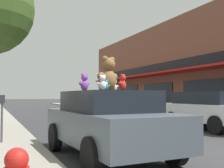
% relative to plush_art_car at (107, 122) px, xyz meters
% --- Properties ---
extents(plush_art_car, '(2.09, 4.19, 1.50)m').
position_rel_plush_art_car_xyz_m(plush_art_car, '(0.00, 0.00, 0.00)').
color(plush_art_car, '#4C5660').
rests_on(plush_art_car, ground_plane).
extents(teddy_bear_giant, '(0.62, 0.45, 0.82)m').
position_rel_plush_art_car_xyz_m(teddy_bear_giant, '(0.08, 0.15, 1.09)').
color(teddy_bear_giant, olive).
rests_on(teddy_bear_giant, plush_art_car).
extents(teddy_bear_green, '(0.17, 0.11, 0.24)m').
position_rel_plush_art_car_xyz_m(teddy_bear_green, '(-0.20, -0.17, 0.81)').
color(teddy_bear_green, green).
rests_on(teddy_bear_green, plush_art_car).
extents(teddy_bear_white, '(0.22, 0.14, 0.30)m').
position_rel_plush_art_car_xyz_m(teddy_bear_white, '(-0.46, -0.86, 0.84)').
color(teddy_bear_white, white).
rests_on(teddy_bear_white, plush_art_car).
extents(teddy_bear_teal, '(0.17, 0.15, 0.23)m').
position_rel_plush_art_car_xyz_m(teddy_bear_teal, '(-0.25, -0.53, 0.80)').
color(teddy_bear_teal, teal).
rests_on(teddy_bear_teal, plush_art_car).
extents(teddy_bear_purple, '(0.29, 0.22, 0.39)m').
position_rel_plush_art_car_xyz_m(teddy_bear_purple, '(-0.55, -0.00, 0.88)').
color(teddy_bear_purple, purple).
rests_on(teddy_bear_purple, plush_art_car).
extents(teddy_bear_yellow, '(0.21, 0.17, 0.28)m').
position_rel_plush_art_car_xyz_m(teddy_bear_yellow, '(0.29, -0.18, 0.83)').
color(teddy_bear_yellow, yellow).
rests_on(teddy_bear_yellow, plush_art_car).
extents(teddy_bear_cream, '(0.22, 0.14, 0.29)m').
position_rel_plush_art_car_xyz_m(teddy_bear_cream, '(0.30, 0.30, 0.83)').
color(teddy_bear_cream, beige).
rests_on(teddy_bear_cream, plush_art_car).
extents(teddy_bear_red, '(0.25, 0.22, 0.35)m').
position_rel_plush_art_car_xyz_m(teddy_bear_red, '(0.06, -0.68, 0.86)').
color(teddy_bear_red, red).
rests_on(teddy_bear_red, plush_art_car).
extents(parked_car_far_center, '(2.00, 4.31, 1.56)m').
position_rel_plush_art_car_xyz_m(parked_car_far_center, '(5.86, 3.22, 0.05)').
color(parked_car_far_center, silver).
rests_on(parked_car_far_center, ground_plane).
extents(parking_meter, '(0.14, 0.10, 1.27)m').
position_rel_plush_art_car_xyz_m(parking_meter, '(-2.17, 2.23, 0.15)').
color(parking_meter, '#4C4C51').
rests_on(parking_meter, sidewalk_near).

